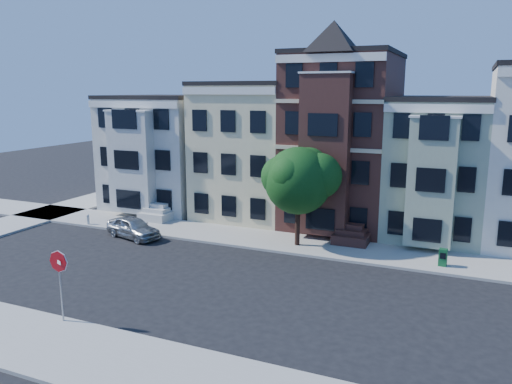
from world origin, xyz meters
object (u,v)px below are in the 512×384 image
at_px(street_tree, 298,185).
at_px(newspaper_box, 443,257).
at_px(stop_sign, 60,281).
at_px(parked_car, 133,227).
at_px(fire_hydrant, 88,220).

relative_size(street_tree, newspaper_box, 7.89).
bearing_deg(stop_sign, street_tree, 90.28).
height_order(parked_car, stop_sign, stop_sign).
height_order(newspaper_box, fire_hydrant, newspaper_box).
distance_m(newspaper_box, stop_sign, 19.68).
relative_size(street_tree, stop_sign, 2.19).
xyz_separation_m(street_tree, fire_hydrant, (-15.53, -1.32, -3.52)).
relative_size(street_tree, fire_hydrant, 13.13).
height_order(fire_hydrant, stop_sign, stop_sign).
relative_size(street_tree, parked_car, 1.82).
distance_m(fire_hydrant, stop_sign, 16.07).
height_order(parked_car, newspaper_box, parked_car).
relative_size(parked_car, stop_sign, 1.20).
bearing_deg(newspaper_box, fire_hydrant, -173.92).
distance_m(street_tree, newspaper_box, 9.25).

